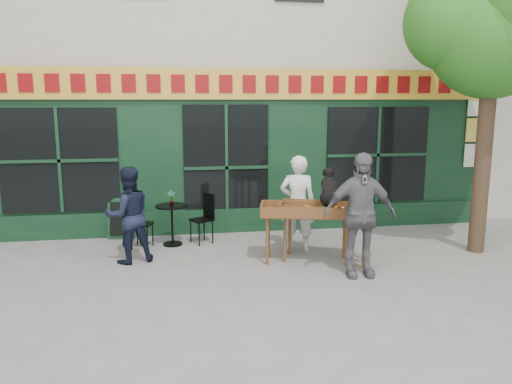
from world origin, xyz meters
The scene contains 14 objects.
ground centered at (0.00, 0.00, 0.00)m, with size 80.00×80.00×0.00m, color slate.
building centered at (0.00, 5.97, 4.97)m, with size 14.00×7.26×10.00m.
street_tree centered at (4.34, 0.36, 4.11)m, with size 3.05×2.90×5.60m.
book_cart_center centered at (1.12, 0.23, 0.82)m, with size 1.60×0.94×0.99m.
dog centered at (1.47, 0.18, 1.29)m, with size 0.34×0.60×0.60m, color black, non-canonical shape.
woman centered at (1.12, 0.88, 0.87)m, with size 0.63×0.42×1.74m, color white.
book_cart_right centered at (1.44, 0.20, 0.82)m, with size 1.62×1.17×0.99m.
man_right centered at (1.74, -0.55, 0.96)m, with size 1.13×0.47×1.92m, color #5C5C61.
bistro_table centered at (-1.11, 1.57, 0.54)m, with size 0.60×0.60×0.76m.
bistro_chair_left centered at (-1.74, 1.50, 0.56)m, with size 0.45×0.45×0.95m.
bistro_chair_right centered at (-0.48, 1.66, 0.56)m, with size 0.49×0.49×0.95m.
potted_plant centered at (-1.11, 1.57, 0.90)m, with size 0.15×0.10×0.28m, color gray.
man_left centered at (-1.81, 0.67, 0.81)m, with size 0.79×0.61×1.62m, color black.
chalkboard centered at (-2.09, 2.19, 0.40)m, with size 0.58×0.27×0.79m.
Camera 1 is at (-1.01, -7.62, 2.69)m, focal length 35.00 mm.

